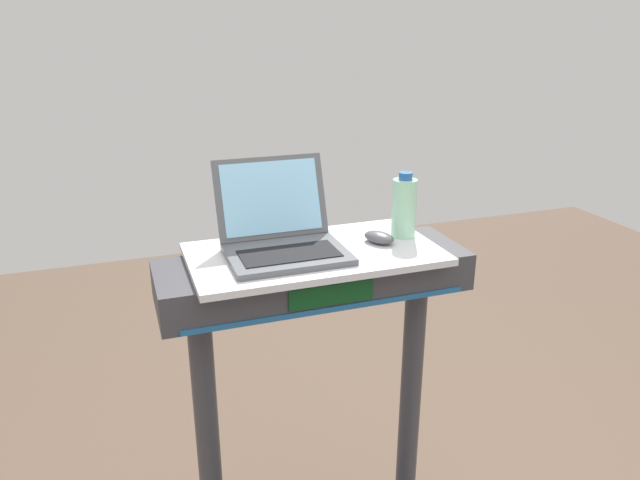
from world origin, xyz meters
TOP-DOWN VIEW (x-y plane):
  - desk_board at (0.00, 0.70)m, footprint 0.71×0.39m
  - laptop at (-0.09, 0.73)m, footprint 0.33×0.33m
  - computer_mouse at (0.20, 0.70)m, footprint 0.10×0.12m
  - water_bottle at (0.30, 0.73)m, footprint 0.07×0.07m

SIDE VIEW (x-z plane):
  - desk_board at x=0.00m, z-range 1.20..1.22m
  - computer_mouse at x=0.20m, z-range 1.22..1.25m
  - laptop at x=-0.09m, z-range 1.15..1.39m
  - water_bottle at x=0.30m, z-range 1.21..1.41m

